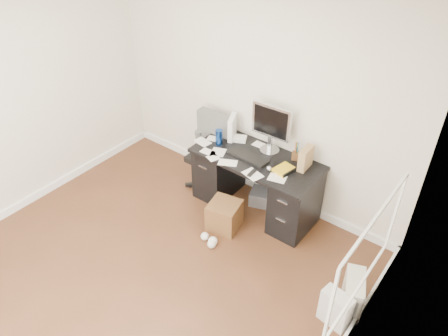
{
  "coord_description": "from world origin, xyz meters",
  "views": [
    {
      "loc": [
        2.51,
        -1.83,
        3.58
      ],
      "look_at": [
        0.17,
        1.2,
        0.81
      ],
      "focal_mm": 35.0,
      "sensor_mm": 36.0,
      "label": 1
    }
  ],
  "objects_px": {
    "office_chair": "(208,154)",
    "lcd_monitor": "(271,129)",
    "keyboard": "(248,156)",
    "wicker_basket": "(224,215)",
    "pc_tower": "(353,294)",
    "desk": "(256,182)"
  },
  "relations": [
    {
      "from": "keyboard",
      "to": "wicker_basket",
      "type": "relative_size",
      "value": 1.48
    },
    {
      "from": "pc_tower",
      "to": "wicker_basket",
      "type": "relative_size",
      "value": 1.14
    },
    {
      "from": "desk",
      "to": "lcd_monitor",
      "type": "distance_m",
      "value": 0.68
    },
    {
      "from": "office_chair",
      "to": "keyboard",
      "type": "bearing_deg",
      "value": -5.45
    },
    {
      "from": "desk",
      "to": "wicker_basket",
      "type": "xyz_separation_m",
      "value": [
        -0.09,
        -0.5,
        -0.23
      ]
    },
    {
      "from": "keyboard",
      "to": "wicker_basket",
      "type": "distance_m",
      "value": 0.73
    },
    {
      "from": "desk",
      "to": "keyboard",
      "type": "xyz_separation_m",
      "value": [
        -0.09,
        -0.06,
        0.36
      ]
    },
    {
      "from": "desk",
      "to": "lcd_monitor",
      "type": "relative_size",
      "value": 2.48
    },
    {
      "from": "keyboard",
      "to": "office_chair",
      "type": "height_order",
      "value": "office_chair"
    },
    {
      "from": "office_chair",
      "to": "lcd_monitor",
      "type": "bearing_deg",
      "value": 14.71
    },
    {
      "from": "lcd_monitor",
      "to": "keyboard",
      "type": "height_order",
      "value": "lcd_monitor"
    },
    {
      "from": "desk",
      "to": "keyboard",
      "type": "relative_size",
      "value": 2.98
    },
    {
      "from": "lcd_monitor",
      "to": "pc_tower",
      "type": "relative_size",
      "value": 1.55
    },
    {
      "from": "office_chair",
      "to": "wicker_basket",
      "type": "xyz_separation_m",
      "value": [
        0.64,
        -0.49,
        -0.33
      ]
    },
    {
      "from": "keyboard",
      "to": "wicker_basket",
      "type": "bearing_deg",
      "value": -87.32
    },
    {
      "from": "lcd_monitor",
      "to": "office_chair",
      "type": "relative_size",
      "value": 0.6
    },
    {
      "from": "desk",
      "to": "pc_tower",
      "type": "height_order",
      "value": "desk"
    },
    {
      "from": "office_chair",
      "to": "desk",
      "type": "bearing_deg",
      "value": 0.04
    },
    {
      "from": "keyboard",
      "to": "pc_tower",
      "type": "xyz_separation_m",
      "value": [
        1.65,
        -0.59,
        -0.57
      ]
    },
    {
      "from": "pc_tower",
      "to": "lcd_monitor",
      "type": "bearing_deg",
      "value": 129.34
    },
    {
      "from": "lcd_monitor",
      "to": "office_chair",
      "type": "distance_m",
      "value": 0.97
    },
    {
      "from": "lcd_monitor",
      "to": "keyboard",
      "type": "xyz_separation_m",
      "value": [
        -0.13,
        -0.26,
        -0.29
      ]
    }
  ]
}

